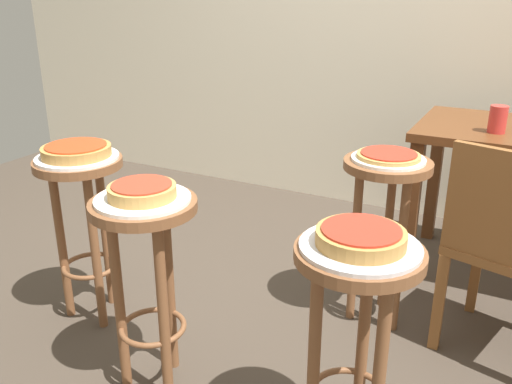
% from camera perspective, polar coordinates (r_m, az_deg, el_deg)
% --- Properties ---
extents(ground_plane, '(6.00, 6.00, 0.00)m').
position_cam_1_polar(ground_plane, '(2.31, 2.89, -15.25)').
color(ground_plane, '#42382D').
extents(stool_foreground, '(0.35, 0.35, 0.71)m').
position_cam_1_polar(stool_foreground, '(1.57, 10.23, -12.31)').
color(stool_foreground, brown).
rests_on(stool_foreground, ground_plane).
extents(serving_plate_foreground, '(0.32, 0.32, 0.01)m').
position_cam_1_polar(serving_plate_foreground, '(1.47, 10.74, -5.60)').
color(serving_plate_foreground, silver).
rests_on(serving_plate_foreground, stool_foreground).
extents(pizza_foreground, '(0.24, 0.24, 0.05)m').
position_cam_1_polar(pizza_foreground, '(1.45, 10.81, -4.60)').
color(pizza_foreground, '#B78442').
rests_on(pizza_foreground, serving_plate_foreground).
extents(stool_middle, '(0.35, 0.35, 0.71)m').
position_cam_1_polar(stool_middle, '(1.87, -11.20, -6.56)').
color(stool_middle, brown).
rests_on(stool_middle, ground_plane).
extents(serving_plate_middle, '(0.31, 0.31, 0.01)m').
position_cam_1_polar(serving_plate_middle, '(1.79, -11.66, -0.72)').
color(serving_plate_middle, white).
rests_on(serving_plate_middle, stool_middle).
extents(pizza_middle, '(0.22, 0.22, 0.05)m').
position_cam_1_polar(pizza_middle, '(1.78, -11.72, 0.13)').
color(pizza_middle, tan).
rests_on(pizza_middle, serving_plate_middle).
extents(stool_leftside, '(0.35, 0.35, 0.71)m').
position_cam_1_polar(stool_leftside, '(2.35, -17.49, -1.34)').
color(stool_leftside, brown).
rests_on(stool_leftside, ground_plane).
extents(serving_plate_leftside, '(0.32, 0.32, 0.01)m').
position_cam_1_polar(serving_plate_leftside, '(2.28, -18.04, 3.42)').
color(serving_plate_leftside, silver).
rests_on(serving_plate_leftside, stool_leftside).
extents(pizza_leftside, '(0.27, 0.27, 0.05)m').
position_cam_1_polar(pizza_leftside, '(2.28, -18.12, 4.10)').
color(pizza_leftside, '#B78442').
rests_on(pizza_leftside, serving_plate_leftside).
extents(stool_rear, '(0.35, 0.35, 0.71)m').
position_cam_1_polar(stool_rear, '(2.28, 13.12, -1.58)').
color(stool_rear, brown).
rests_on(stool_rear, ground_plane).
extents(serving_plate_rear, '(0.29, 0.29, 0.01)m').
position_cam_1_polar(serving_plate_rear, '(2.21, 13.55, 3.33)').
color(serving_plate_rear, white).
rests_on(serving_plate_rear, stool_rear).
extents(pizza_rear, '(0.25, 0.25, 0.02)m').
position_cam_1_polar(pizza_rear, '(2.21, 13.59, 3.73)').
color(pizza_rear, tan).
rests_on(pizza_rear, serving_plate_rear).
extents(cup_near_edge, '(0.08, 0.08, 0.12)m').
position_cam_1_polar(cup_near_edge, '(2.64, 23.77, 6.91)').
color(cup_near_edge, red).
rests_on(cup_near_edge, dining_table).
extents(wooden_chair, '(0.49, 0.49, 0.85)m').
position_cam_1_polar(wooden_chair, '(2.21, 24.67, -5.10)').
color(wooden_chair, brown).
rests_on(wooden_chair, ground_plane).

